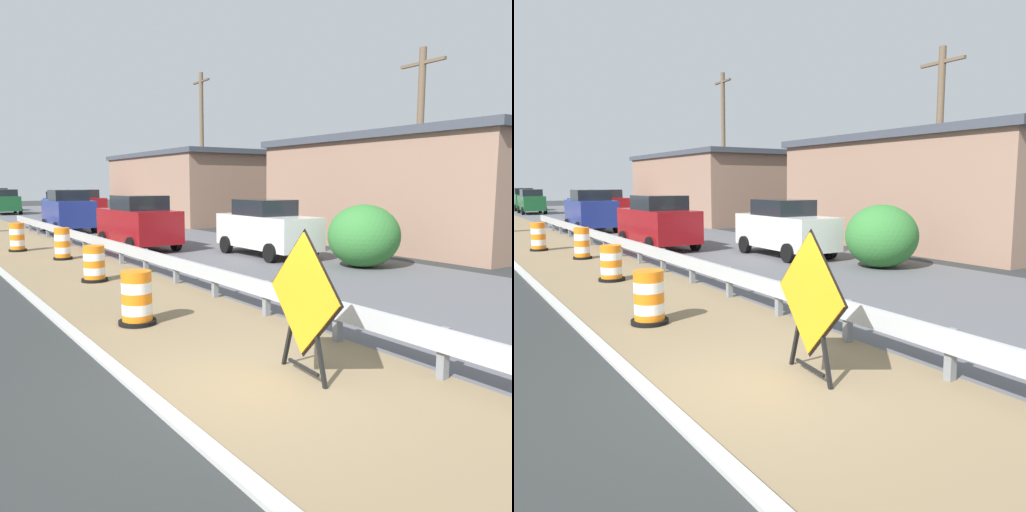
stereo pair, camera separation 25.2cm
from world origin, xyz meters
TOP-DOWN VIEW (x-y plane):
  - ground_plane at (0.00, 0.00)m, footprint 160.00×160.00m
  - median_dirt_strip at (0.59, 0.00)m, footprint 3.58×120.00m
  - curb_near_edge at (-1.30, 0.00)m, footprint 0.20×120.00m
  - guardrail_median at (2.15, -0.12)m, footprint 0.18×57.24m
  - warning_sign_diamond at (0.73, -0.02)m, footprint 0.22×1.72m
  - traffic_barrel_nearest at (-0.13, 3.76)m, footprint 0.69×0.69m
  - traffic_barrel_close at (0.54, 8.52)m, footprint 0.69×0.69m
  - traffic_barrel_mid at (0.90, 13.22)m, footprint 0.63×0.63m
  - traffic_barrel_far at (0.03, 16.46)m, footprint 0.66×0.66m
  - car_lead_near_lane at (3.95, 44.02)m, footprint 2.05×4.57m
  - car_trailing_near_lane at (7.23, 32.65)m, footprint 2.14×4.57m
  - car_lead_far_lane at (3.90, 23.91)m, footprint 2.20×4.26m
  - car_mid_far_lane at (7.24, 10.12)m, footprint 1.97×4.43m
  - car_distant_a at (7.09, 38.67)m, footprint 2.24×4.32m
  - car_distant_b at (4.19, 14.62)m, footprint 2.14×4.45m
  - roadside_shop_near at (15.39, 9.70)m, footprint 8.95×12.33m
  - roadside_shop_far at (13.28, 28.53)m, footprint 6.70×14.19m
  - utility_pole_near at (11.22, 6.76)m, footprint 0.24×1.80m
  - utility_pole_mid at (11.23, 22.39)m, footprint 0.24×1.80m
  - bush_roadside at (8.24, 6.30)m, footprint 2.24×2.24m

SIDE VIEW (x-z plane):
  - ground_plane at x=0.00m, z-range 0.00..0.00m
  - median_dirt_strip at x=0.59m, z-range 0.00..0.01m
  - curb_near_edge at x=-1.30m, z-range -0.05..0.06m
  - traffic_barrel_close at x=0.54m, z-range -0.05..0.91m
  - traffic_barrel_nearest at x=-0.13m, z-range -0.05..0.95m
  - traffic_barrel_mid at x=0.90m, z-range -0.05..1.03m
  - traffic_barrel_far at x=0.03m, z-range -0.05..1.04m
  - guardrail_median at x=2.15m, z-range 0.16..0.87m
  - bush_roadside at x=8.24m, z-range 0.00..1.95m
  - car_distant_a at x=7.09m, z-range 0.00..1.95m
  - car_mid_far_lane at x=7.24m, z-range 0.00..2.01m
  - car_lead_near_lane at x=3.95m, z-range 0.00..2.09m
  - car_distant_b at x=4.19m, z-range 0.00..2.12m
  - warning_sign_diamond at x=0.73m, z-range 0.06..2.07m
  - car_trailing_near_lane at x=7.23m, z-range 0.00..2.16m
  - car_lead_far_lane at x=3.90m, z-range 0.00..2.24m
  - roadside_shop_near at x=15.39m, z-range 0.01..4.56m
  - roadside_shop_far at x=13.28m, z-range 0.01..4.65m
  - utility_pole_near at x=11.22m, z-range 0.15..7.22m
  - utility_pole_mid at x=11.23m, z-range 0.16..9.02m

